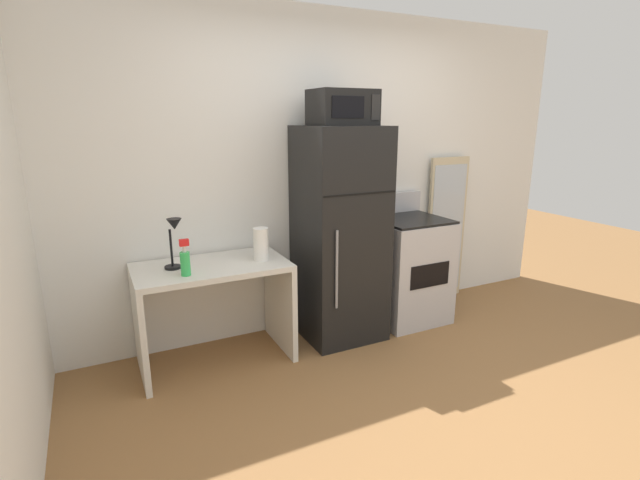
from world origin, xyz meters
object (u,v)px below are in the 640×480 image
desk_lamp (174,235)px  paper_towel_roll (261,244)px  desk (213,295)px  refrigerator (340,235)px  microwave (343,108)px  leaning_mirror (446,229)px  spray_bottle (185,261)px  oven_range (407,268)px

desk_lamp → paper_towel_roll: desk_lamp is taller
desk → desk_lamp: size_ratio=3.03×
refrigerator → desk: bearing=179.8°
microwave → leaning_mirror: size_ratio=0.33×
paper_towel_roll → microwave: 1.18m
paper_towel_roll → microwave: size_ratio=0.52×
leaning_mirror → microwave: bearing=-168.0°
spray_bottle → refrigerator: (1.24, 0.16, 0.00)m
desk_lamp → spray_bottle: bearing=-79.6°
spray_bottle → oven_range: size_ratio=0.23×
desk_lamp → refrigerator: (1.28, -0.02, -0.14)m
leaning_mirror → desk_lamp: bearing=-174.7°
refrigerator → oven_range: size_ratio=1.55×
refrigerator → leaning_mirror: (1.33, 0.26, -0.15)m
desk → oven_range: (1.73, 0.00, -0.05)m
oven_range → paper_towel_roll: bearing=-177.6°
desk_lamp → oven_range: size_ratio=0.32×
paper_towel_roll → leaning_mirror: bearing=8.8°
desk_lamp → paper_towel_roll: bearing=-6.9°
spray_bottle → paper_towel_roll: size_ratio=1.04×
paper_towel_roll → oven_range: (1.37, 0.06, -0.40)m
paper_towel_roll → leaning_mirror: (2.02, 0.31, -0.17)m
desk_lamp → leaning_mirror: (2.61, 0.24, -0.29)m
spray_bottle → microwave: microwave is taller
desk → paper_towel_roll: paper_towel_roll is taller
desk → leaning_mirror: 2.39m
desk_lamp → microwave: bearing=-1.9°
spray_bottle → microwave: size_ratio=0.54×
desk_lamp → microwave: microwave is taller
spray_bottle → refrigerator: 1.25m
refrigerator → leaning_mirror: 1.37m
desk_lamp → oven_range: (1.97, -0.01, -0.52)m
paper_towel_roll → microwave: microwave is taller
desk → oven_range: size_ratio=0.97×
desk_lamp → leaning_mirror: bearing=5.3°
paper_towel_roll → desk_lamp: bearing=173.1°
spray_bottle → leaning_mirror: (2.58, 0.42, -0.15)m
microwave → oven_range: (0.69, 0.03, -1.37)m
desk_lamp → spray_bottle: size_ratio=1.42×
spray_bottle → microwave: bearing=6.2°
desk → microwave: bearing=-1.4°
spray_bottle → oven_range: (1.94, 0.16, -0.38)m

